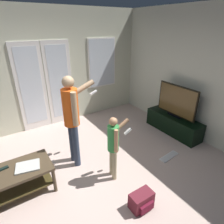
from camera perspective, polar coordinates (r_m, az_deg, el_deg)
The scene contains 12 objects.
ground_plane at distance 3.25m, azimuth -9.96°, elevation -21.51°, with size 5.73×4.74×0.02m, color #C5AB9F.
wall_back_with_doors at distance 4.65m, azimuth -22.51°, elevation 10.74°, with size 5.73×0.09×2.74m.
wall_right_plain at distance 4.30m, azimuth 25.80°, elevation 9.44°, with size 0.06×4.74×2.71m.
coffee_table at distance 3.20m, azimuth -27.48°, elevation -17.12°, with size 1.06×0.56×0.45m.
tv_stand at distance 4.65m, azimuth 18.00°, elevation -3.48°, with size 0.40×1.34×0.42m.
flat_screen_tv at distance 4.42m, azimuth 18.92°, elevation 3.10°, with size 0.08×1.00×0.72m.
person_adult at distance 3.19m, azimuth -11.92°, elevation -0.66°, with size 0.71×0.44×1.62m.
person_child at distance 2.96m, azimuth 0.53°, elevation -9.32°, with size 0.48×0.30×1.10m.
backpack at distance 2.90m, azimuth 8.94°, elevation -24.90°, with size 0.33×0.23×0.25m.
loose_keyboard at distance 3.91m, azimuth 16.82°, elevation -12.68°, with size 0.45×0.17×0.02m.
laptop_closed at distance 3.09m, azimuth -24.05°, elevation -14.75°, with size 0.33×0.26×0.02m, color #BBBCB6.
tv_remote_black at distance 3.20m, azimuth -30.26°, elevation -14.66°, with size 0.17×0.05×0.02m, color black.
Camera 1 is at (-0.77, -2.12, 2.33)m, focal length 30.34 mm.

